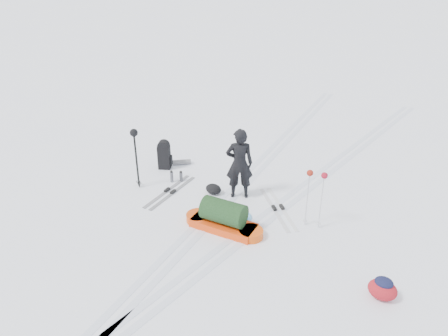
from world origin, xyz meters
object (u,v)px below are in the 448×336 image
at_px(expedition_rucksack, 166,155).
at_px(skier, 239,164).
at_px(ski_poles_black, 135,140).
at_px(pulk_sled, 224,218).

bearing_deg(expedition_rucksack, skier, -31.96).
bearing_deg(ski_poles_black, skier, -0.91).
relative_size(skier, expedition_rucksack, 2.16).
bearing_deg(skier, ski_poles_black, -11.07).
bearing_deg(skier, pulk_sled, 74.45).
bearing_deg(pulk_sled, ski_poles_black, 167.00).
height_order(skier, expedition_rucksack, skier).
distance_m(pulk_sled, ski_poles_black, 2.88).
relative_size(skier, ski_poles_black, 1.13).
xyz_separation_m(expedition_rucksack, ski_poles_black, (0.03, -1.14, 0.87)).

